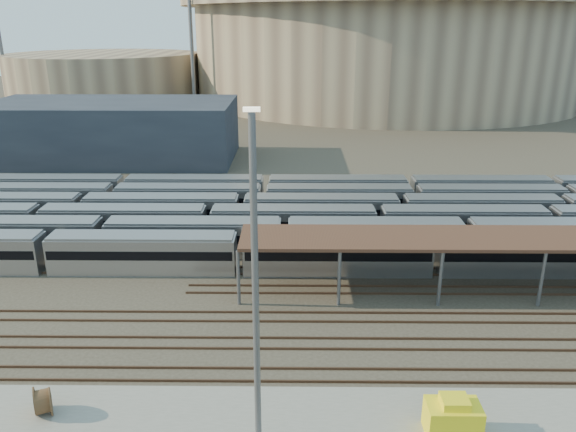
% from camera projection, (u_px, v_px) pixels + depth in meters
% --- Properties ---
extents(ground, '(420.00, 420.00, 0.00)m').
position_uv_depth(ground, '(333.00, 312.00, 47.20)').
color(ground, '#383026').
rests_on(ground, ground).
extents(subway_trains, '(129.82, 23.90, 3.60)m').
position_uv_depth(subway_trains, '(306.00, 218.00, 64.09)').
color(subway_trains, '#A8A8AC').
rests_on(subway_trains, ground).
extents(empty_tracks, '(170.00, 9.62, 0.18)m').
position_uv_depth(empty_tracks, '(337.00, 343.00, 42.45)').
color(empty_tracks, '#4C3323').
rests_on(empty_tracks, ground).
extents(stadium, '(124.00, 124.00, 32.50)m').
position_uv_depth(stadium, '(386.00, 43.00, 173.65)').
color(stadium, gray).
rests_on(stadium, ground).
extents(secondary_arena, '(56.00, 56.00, 14.00)m').
position_uv_depth(secondary_arena, '(105.00, 77.00, 168.19)').
color(secondary_arena, gray).
rests_on(secondary_arena, ground).
extents(service_building, '(42.00, 20.00, 10.00)m').
position_uv_depth(service_building, '(113.00, 131.00, 97.81)').
color(service_building, '#1E232D').
rests_on(service_building, ground).
extents(floodlight_0, '(4.00, 1.00, 38.40)m').
position_uv_depth(floodlight_0, '(191.00, 31.00, 144.50)').
color(floodlight_0, '#5C5C61').
rests_on(floodlight_0, ground).
extents(floodlight_3, '(4.00, 1.00, 38.40)m').
position_uv_depth(floodlight_3, '(275.00, 28.00, 191.50)').
color(floodlight_3, '#5C5C61').
rests_on(floodlight_3, ground).
extents(cable_reel_east, '(1.62, 2.01, 1.77)m').
position_uv_depth(cable_reel_east, '(43.00, 401.00, 34.46)').
color(cable_reel_east, brown).
rests_on(cable_reel_east, apron).
extents(yard_light_pole, '(0.81, 0.36, 19.25)m').
position_uv_depth(yard_light_pole, '(255.00, 294.00, 28.89)').
color(yard_light_pole, '#5C5C61').
rests_on(yard_light_pole, apron).
extents(yellow_equipment, '(3.14, 1.96, 1.96)m').
position_uv_depth(yellow_equipment, '(453.00, 419.00, 32.79)').
color(yellow_equipment, yellow).
rests_on(yellow_equipment, apron).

